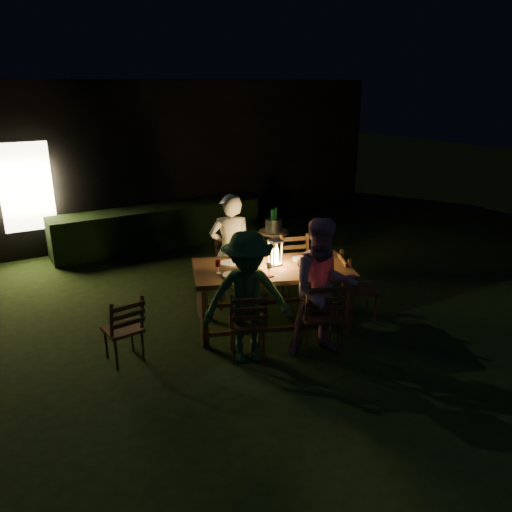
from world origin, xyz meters
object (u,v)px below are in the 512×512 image
chair_end (358,299)px  bottle_bucket_a (273,223)px  side_table (274,236)px  chair_near_left (247,335)px  chair_far_right (297,281)px  chair_near_right (320,327)px  chair_spare (124,340)px  person_house_side (231,250)px  chair_far_left (232,285)px  ice_bucket (274,225)px  lantern (275,254)px  dining_table (272,273)px  bottle_bucket_b (275,221)px  bottle_table (253,258)px  person_opp_left (248,298)px  person_opp_right (323,289)px

chair_end → bottle_bucket_a: (-0.01, 2.25, 0.55)m
side_table → bottle_bucket_a: bottle_bucket_a is taller
chair_near_left → chair_far_right: chair_far_right is taller
chair_near_right → chair_spare: chair_near_right is taller
chair_far_right → person_house_side: person_house_side is taller
chair_near_left → chair_far_left: size_ratio=0.96×
side_table → ice_bucket: size_ratio=2.32×
chair_near_left → chair_end: 1.85m
lantern → ice_bucket: (1.12, 1.83, -0.21)m
dining_table → bottle_bucket_b: 2.27m
chair_far_right → chair_spare: size_ratio=1.12×
side_table → chair_end: bearing=-90.9°
bottle_table → bottle_bucket_b: bearing=50.8°
chair_end → ice_bucket: (0.04, 2.29, 0.50)m
chair_far_left → lantern: size_ratio=2.86×
chair_spare → person_house_side: (1.85, 0.84, 0.56)m
ice_bucket → dining_table: bearing=-122.6°
chair_near_left → chair_end: bearing=26.5°
chair_near_left → chair_spare: size_ratio=1.07×
chair_near_right → chair_end: 1.10m
chair_far_right → person_opp_left: (-1.49, -1.14, 0.49)m
chair_far_left → person_opp_right: (0.28, -1.81, 0.55)m
chair_near_left → chair_far_right: 1.84m
chair_spare → side_table: 3.65m
chair_far_right → chair_far_left: bearing=-2.7°
chair_far_left → person_house_side: bearing=-88.3°
lantern → bottle_table: size_ratio=1.25×
person_opp_left → bottle_bucket_a: bearing=73.3°
chair_end → lantern: 1.38m
person_opp_right → bottle_bucket_b: (1.11, 2.82, 0.00)m
chair_end → chair_far_left: bearing=-110.3°
dining_table → lantern: (0.06, 0.03, 0.24)m
person_opp_right → chair_far_left: bearing=119.5°
person_opp_right → bottle_bucket_a: 2.92m
dining_table → bottle_table: 0.34m
person_house_side → person_opp_right: size_ratio=0.98×
chair_spare → chair_end: bearing=-16.2°
person_house_side → lantern: 0.93m
chair_far_left → bottle_bucket_b: 1.81m
chair_end → lantern: lantern is taller
chair_near_left → person_opp_right: (0.83, -0.36, 0.56)m
chair_near_left → chair_far_left: chair_far_left is taller
chair_far_right → chair_near_right: bearing=83.6°
chair_end → lantern: bearing=-88.0°
dining_table → chair_near_left: chair_near_left is taller
chair_spare → person_opp_left: size_ratio=0.56×
chair_far_left → person_house_side: 0.53m
person_house_side → chair_spare: bearing=44.9°
chair_near_right → side_table: chair_near_right is taller
chair_near_left → person_house_side: bearing=91.8°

